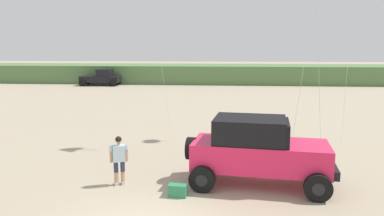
# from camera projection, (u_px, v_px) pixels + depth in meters

# --- Properties ---
(dune_ridge) EXTENTS (90.00, 8.29, 2.25)m
(dune_ridge) POSITION_uv_depth(u_px,v_px,m) (241.00, 74.00, 48.17)
(dune_ridge) COLOR #567A47
(dune_ridge) RESTS_ON ground_plane
(jeep) EXTENTS (4.97, 2.89, 2.26)m
(jeep) POSITION_uv_depth(u_px,v_px,m) (258.00, 150.00, 12.21)
(jeep) COLOR #EA2151
(jeep) RESTS_ON ground_plane
(person_watching) EXTENTS (0.59, 0.42, 1.67)m
(person_watching) POSITION_uv_depth(u_px,v_px,m) (119.00, 158.00, 12.20)
(person_watching) COLOR tan
(person_watching) RESTS_ON ground_plane
(cooler_box) EXTENTS (0.59, 0.41, 0.38)m
(cooler_box) POSITION_uv_depth(u_px,v_px,m) (178.00, 190.00, 11.39)
(cooler_box) COLOR #2D7F51
(cooler_box) RESTS_ON ground_plane
(distant_pickup) EXTENTS (4.65, 2.47, 1.98)m
(distant_pickup) POSITION_uv_depth(u_px,v_px,m) (101.00, 78.00, 44.17)
(distant_pickup) COLOR black
(distant_pickup) RESTS_ON ground_plane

